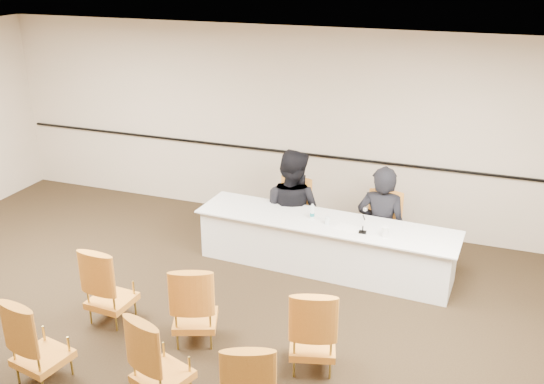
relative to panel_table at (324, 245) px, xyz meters
The scene contains 20 objects.
floor 2.70m from the panel_table, 109.08° to the right, with size 10.00×10.00×0.00m, color black.
ceiling 3.77m from the panel_table, 109.08° to the right, with size 10.00×10.00×0.00m, color white.
wall_back 2.06m from the panel_table, 120.84° to the left, with size 10.00×0.04×3.00m, color beige.
wall_rail 1.84m from the panel_table, 121.54° to the left, with size 9.80×0.04×0.03m, color black.
panel_table is the anchor object (origin of this frame).
panelist_main 0.83m from the panel_table, 37.08° to the left, with size 0.68×0.45×1.87m, color black.
panelist_main_chair 0.83m from the panel_table, 37.08° to the left, with size 0.50×0.50×0.95m, color #C47323, non-canonical shape.
panelist_second 0.88m from the panel_table, 139.30° to the left, with size 0.94×0.73×1.93m, color black.
panelist_second_chair 0.88m from the panel_table, 139.30° to the left, with size 0.50×0.50×0.95m, color #C47323, non-canonical shape.
papers 0.49m from the panel_table, 18.23° to the right, with size 0.30×0.22×0.00m, color white.
microphone 0.75m from the panel_table, 18.84° to the right, with size 0.10×0.21×0.29m, color black, non-canonical shape.
water_bottle 0.49m from the panel_table, behind, with size 0.06×0.06×0.21m, color #17757F, non-canonical shape.
drinking_glass 0.41m from the panel_table, 59.80° to the right, with size 0.06×0.06×0.10m, color silver.
coffee_cup 0.94m from the panel_table, 13.43° to the right, with size 0.09×0.09×0.13m, color white.
aud_chair_front_left 2.83m from the panel_table, 134.03° to the right, with size 0.50×0.50×0.95m, color #C47323, non-canonical shape.
aud_chair_front_mid 2.24m from the panel_table, 113.07° to the right, with size 0.50×0.50×0.95m, color #C47323, non-canonical shape.
aud_chair_front_right 2.11m from the panel_table, 77.49° to the right, with size 0.50×0.50×0.95m, color #C47323, non-canonical shape.
aud_chair_back_left 3.75m from the panel_table, 122.19° to the right, with size 0.50×0.50×0.95m, color #C47323, non-canonical shape.
aud_chair_back_mid 3.09m from the panel_table, 103.83° to the right, with size 0.50×0.50×0.95m, color #C47323, non-canonical shape.
aud_chair_back_right 3.06m from the panel_table, 86.85° to the right, with size 0.50×0.50×0.95m, color #C47323, non-canonical shape.
Camera 1 is at (2.72, -4.50, 4.00)m, focal length 40.00 mm.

